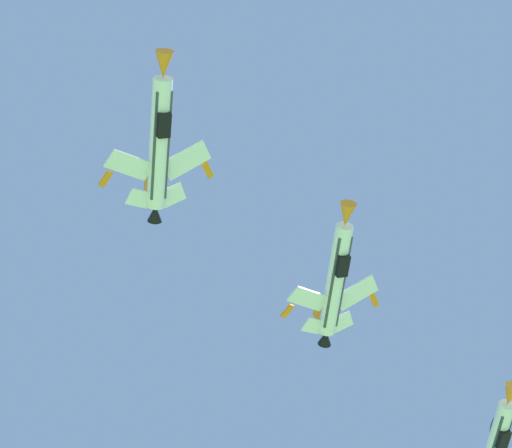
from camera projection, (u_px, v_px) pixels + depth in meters
fighter_jet_right_wing at (159, 141)px, 76.82m from camera, size 10.25×14.98×5.11m
fighter_jet_left_outer at (336, 278)px, 85.45m from camera, size 10.34×14.98×4.93m
fighter_jet_right_outer at (494, 448)px, 91.49m from camera, size 10.37×14.98×4.83m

